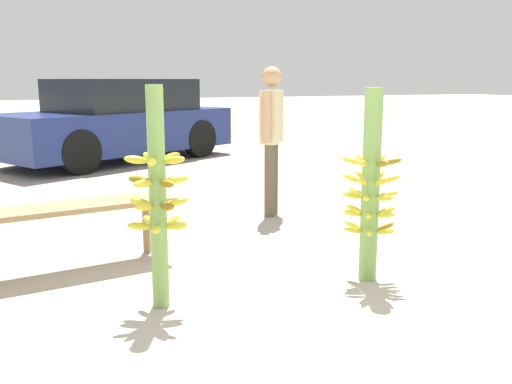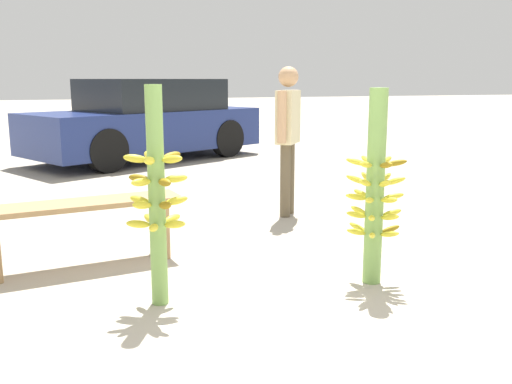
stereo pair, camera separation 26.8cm
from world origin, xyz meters
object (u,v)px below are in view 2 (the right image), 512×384
at_px(banana_stalk_left, 157,196).
at_px(vendor_person, 288,128).
at_px(market_bench, 82,212).
at_px(banana_stalk_center, 375,190).
at_px(parked_car, 147,121).

bearing_deg(banana_stalk_left, vendor_person, 49.44).
bearing_deg(market_bench, vendor_person, 18.13).
relative_size(banana_stalk_left, banana_stalk_center, 1.02).
distance_m(banana_stalk_left, banana_stalk_center, 1.49).
distance_m(banana_stalk_center, vendor_person, 2.12).
bearing_deg(market_bench, banana_stalk_left, -74.22).
bearing_deg(vendor_person, banana_stalk_center, -148.64).
xyz_separation_m(banana_stalk_left, parked_car, (0.97, 6.78, -0.02)).
relative_size(banana_stalk_center, parked_car, 0.31).
distance_m(banana_stalk_left, parked_car, 6.85).
distance_m(banana_stalk_left, market_bench, 1.08).
height_order(banana_stalk_center, market_bench, banana_stalk_center).
bearing_deg(vendor_person, market_bench, 153.10).
relative_size(vendor_person, market_bench, 1.00).
relative_size(banana_stalk_center, vendor_person, 0.88).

